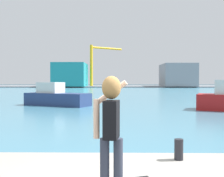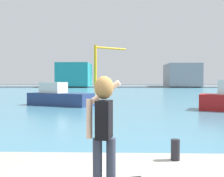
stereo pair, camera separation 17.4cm
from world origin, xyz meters
The scene contains 9 objects.
ground_plane centered at (0.00, 50.00, 0.00)m, with size 220.00×220.00×0.00m, color #334751.
harbor_water centered at (0.00, 52.00, 0.01)m, with size 140.00×100.00×0.02m, color teal.
far_shore_dock centered at (0.00, 92.00, 0.20)m, with size 140.00×20.00×0.40m, color gray.
person_photographer centered at (-0.39, -0.23, 1.61)m, with size 0.53×0.56×1.74m.
harbor_bollard centered at (1.02, 1.46, 0.76)m, with size 0.19×0.19×0.44m, color black.
boat_moored centered at (-5.64, 19.53, 0.76)m, with size 6.25×4.32×2.07m.
warehouse_left centered at (-15.71, 86.08, 4.25)m, with size 10.51×13.24×7.71m, color teal.
warehouse_right centered at (20.67, 87.71, 4.16)m, with size 10.50×13.75×7.53m, color gray.
port_crane centered at (-7.32, 89.77, 9.43)m, with size 11.17×7.60×14.27m.
Camera 1 is at (-0.31, -4.16, 2.21)m, focal length 42.96 mm.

